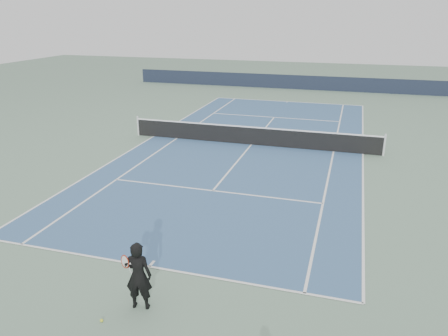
# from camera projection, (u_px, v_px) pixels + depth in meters

# --- Properties ---
(ground) EXTENTS (80.00, 80.00, 0.00)m
(ground) POSITION_uv_depth(u_px,v_px,m) (251.00, 145.00, 22.38)
(ground) COLOR slate
(court_surface) EXTENTS (10.97, 23.77, 0.01)m
(court_surface) POSITION_uv_depth(u_px,v_px,m) (251.00, 145.00, 22.37)
(court_surface) COLOR #375983
(court_surface) RESTS_ON ground
(tennis_net) EXTENTS (12.90, 0.10, 1.07)m
(tennis_net) POSITION_uv_depth(u_px,v_px,m) (252.00, 135.00, 22.20)
(tennis_net) COLOR silver
(tennis_net) RESTS_ON ground
(windscreen_far) EXTENTS (30.00, 0.25, 1.20)m
(windscreen_far) POSITION_uv_depth(u_px,v_px,m) (298.00, 82.00, 38.30)
(windscreen_far) COLOR black
(windscreen_far) RESTS_ON ground
(tennis_player) EXTENTS (0.80, 0.57, 1.67)m
(tennis_player) POSITION_uv_depth(u_px,v_px,m) (138.00, 276.00, 9.81)
(tennis_player) COLOR black
(tennis_player) RESTS_ON ground
(tennis_ball) EXTENTS (0.07, 0.07, 0.07)m
(tennis_ball) POSITION_uv_depth(u_px,v_px,m) (102.00, 320.00, 9.58)
(tennis_ball) COLOR yellow
(tennis_ball) RESTS_ON ground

